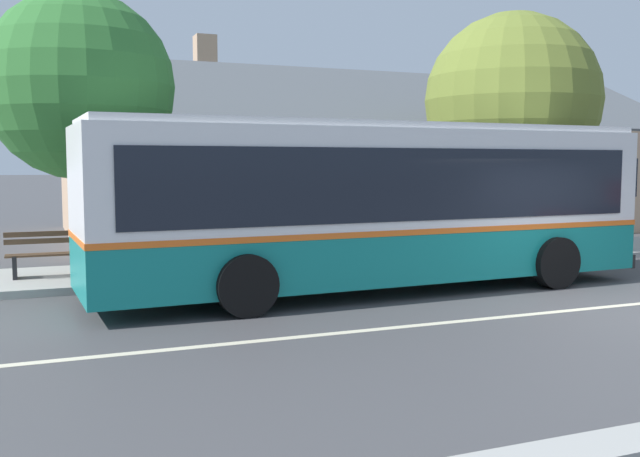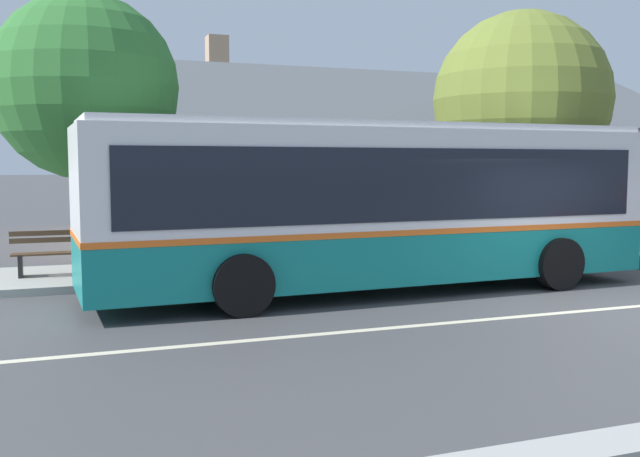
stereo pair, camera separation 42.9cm
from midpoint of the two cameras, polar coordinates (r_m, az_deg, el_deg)
name	(u,v)px [view 2 (the right image)]	position (r m, az deg, el deg)	size (l,w,h in m)	color
ground_plane	(603,309)	(12.83, 22.60, -6.00)	(300.00, 300.00, 0.00)	#424244
sidewalk_far	(427,259)	(17.62, 9.24, -2.45)	(60.00, 3.00, 0.15)	#9E9E99
lane_divider_stripe	(603,309)	(12.83, 22.60, -5.98)	(60.00, 0.16, 0.01)	beige
community_building	(378,177)	(26.20, 5.10, 4.09)	(21.24, 10.29, 6.79)	tan
transit_bus	(375,202)	(13.43, 5.38, 2.14)	(10.87, 3.06, 3.14)	#147F7A
bench_by_building	(57,255)	(15.23, -19.52, -2.00)	(1.74, 0.51, 0.94)	brown
street_tree_primary	(521,100)	(19.71, 16.42, 9.82)	(4.58, 4.58, 6.35)	#4C3828
street_tree_secondary	(85,88)	(15.55, -17.50, 10.69)	(3.79, 3.79, 5.86)	#4C3828
bus_stop_sign	(587,194)	(18.93, 21.17, 2.56)	(0.36, 0.07, 2.40)	gray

